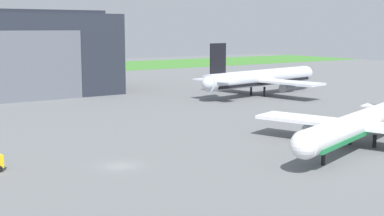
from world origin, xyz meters
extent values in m
plane|color=slate|center=(0.00, 0.00, 0.00)|extent=(440.00, 440.00, 0.00)
cylinder|color=white|center=(34.53, -10.37, 3.74)|extent=(36.89, 15.48, 3.61)
sphere|color=white|center=(16.66, -16.40, 3.74)|extent=(3.46, 3.46, 3.46)
cube|color=#1E7A42|center=(34.53, -10.37, 2.75)|extent=(34.04, 14.55, 0.63)
cube|color=white|center=(49.39, -2.48, 4.11)|extent=(4.83, 5.87, 0.28)
cube|color=white|center=(32.43, -1.77, 3.29)|extent=(10.72, 16.76, 0.56)
cylinder|color=gray|center=(32.07, -3.21, 2.00)|extent=(3.88, 2.97, 1.98)
cylinder|color=black|center=(22.38, -14.47, 0.97)|extent=(0.56, 0.56, 1.94)
cylinder|color=black|center=(35.36, -8.09, 0.97)|extent=(0.56, 0.56, 1.94)
cylinder|color=black|center=(36.57, -11.68, 0.97)|extent=(0.56, 0.56, 1.94)
cylinder|color=silver|center=(64.29, 45.34, 4.73)|extent=(40.74, 11.27, 4.29)
sphere|color=silver|center=(84.29, 48.86, 4.73)|extent=(4.12, 4.12, 4.12)
sphere|color=silver|center=(44.30, 41.82, 4.73)|extent=(3.35, 3.35, 3.35)
cube|color=black|center=(64.29, 45.34, 3.55)|extent=(37.54, 10.75, 0.75)
cube|color=black|center=(47.50, 42.38, 10.52)|extent=(5.27, 1.31, 7.30)
cube|color=silver|center=(47.25, 39.08, 5.16)|extent=(4.64, 6.55, 0.28)
cube|color=silver|center=(46.14, 45.40, 5.16)|extent=(4.64, 6.55, 0.28)
cube|color=silver|center=(65.17, 35.67, 4.19)|extent=(9.35, 17.86, 0.56)
cube|color=silver|center=(61.82, 54.73, 4.19)|extent=(9.35, 17.86, 0.56)
cylinder|color=gray|center=(65.72, 37.15, 2.71)|extent=(4.43, 3.03, 2.36)
cylinder|color=gray|center=(62.84, 53.53, 2.71)|extent=(4.43, 3.03, 2.36)
cylinder|color=black|center=(77.89, 47.73, 1.29)|extent=(0.56, 0.56, 2.58)
cylinder|color=black|center=(63.08, 42.84, 1.29)|extent=(0.56, 0.56, 2.58)
cylinder|color=black|center=(62.30, 47.28, 1.29)|extent=(0.56, 0.56, 2.58)
camera|label=1|loc=(-29.97, -61.23, 17.88)|focal=49.80mm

